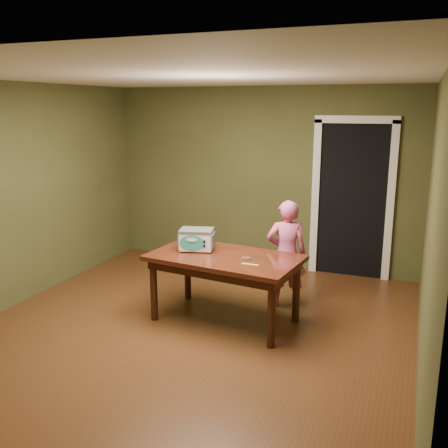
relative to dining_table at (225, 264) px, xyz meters
name	(u,v)px	position (x,y,z in m)	size (l,w,h in m)	color
floor	(189,332)	(-0.24, -0.41, -0.65)	(5.00, 5.00, 0.00)	#532D17
room_shell	(186,171)	(-0.24, -0.41, 1.06)	(4.52, 5.02, 2.61)	#4D522B
doorway	(355,198)	(1.06, 2.37, 0.41)	(1.10, 0.66, 2.25)	black
dining_table	(225,264)	(0.00, 0.00, 0.00)	(1.69, 1.08, 0.75)	#35120C
toy_oven	(197,239)	(-0.37, 0.08, 0.23)	(0.44, 0.35, 0.24)	#4C4F54
baking_pan	(246,258)	(0.26, -0.05, 0.11)	(0.10, 0.10, 0.02)	silver
spatula	(250,264)	(0.36, -0.20, 0.10)	(0.18, 0.03, 0.01)	#F5E96A
child	(286,254)	(0.52, 0.66, -0.01)	(0.47, 0.31, 1.28)	#DF5C95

